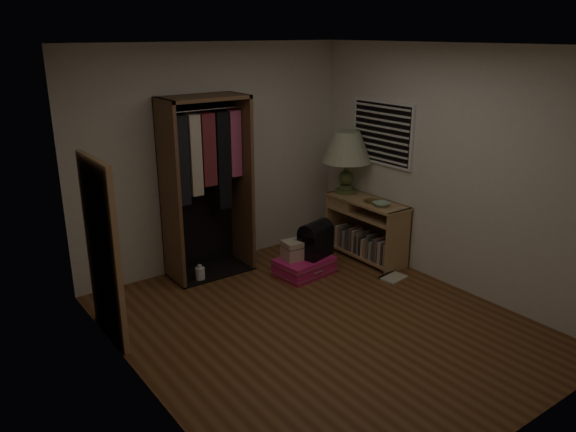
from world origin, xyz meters
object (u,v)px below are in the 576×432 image
object	(u,v)px
open_wardrobe	(208,171)
white_jug	(200,274)
train_case	(297,249)
table_lamp	(347,148)
pink_suitcase	(304,266)
console_bookshelf	(365,227)
black_bag	(316,238)
floor_mirror	(103,251)

from	to	relation	value
open_wardrobe	white_jug	distance (m)	1.18
train_case	white_jug	size ratio (longest dim) A/B	1.78
open_wardrobe	table_lamp	distance (m)	1.79
pink_suitcase	table_lamp	xyz separation A→B (m)	(0.94, 0.36, 1.22)
console_bookshelf	train_case	bearing A→B (deg)	175.94
pink_suitcase	black_bag	size ratio (longest dim) A/B	1.58
console_bookshelf	black_bag	size ratio (longest dim) A/B	2.55
open_wardrobe	table_lamp	world-z (taller)	open_wardrobe
train_case	black_bag	bearing A→B (deg)	-14.28
floor_mirror	white_jug	size ratio (longest dim) A/B	8.82
train_case	open_wardrobe	bearing A→B (deg)	143.08
pink_suitcase	train_case	world-z (taller)	train_case
console_bookshelf	table_lamp	distance (m)	1.00
floor_mirror	table_lamp	bearing A→B (deg)	7.11
floor_mirror	black_bag	distance (m)	2.49
black_bag	train_case	bearing A→B (deg)	146.48
open_wardrobe	train_case	xyz separation A→B (m)	(0.75, -0.67, -0.91)
floor_mirror	table_lamp	size ratio (longest dim) A/B	2.09
open_wardrobe	train_case	size ratio (longest dim) A/B	6.00
console_bookshelf	black_bag	bearing A→B (deg)	-179.71
floor_mirror	train_case	xyz separation A→B (m)	(2.24, 0.10, -0.54)
console_bookshelf	table_lamp	size ratio (longest dim) A/B	1.38
table_lamp	white_jug	bearing A→B (deg)	174.43
train_case	white_jug	world-z (taller)	train_case
console_bookshelf	pink_suitcase	bearing A→B (deg)	179.24
black_bag	white_jug	world-z (taller)	black_bag
black_bag	table_lamp	xyz separation A→B (m)	(0.79, 0.38, 0.91)
pink_suitcase	table_lamp	bearing A→B (deg)	15.62
floor_mirror	white_jug	bearing A→B (deg)	25.86
train_case	black_bag	xyz separation A→B (m)	(0.22, -0.08, 0.11)
pink_suitcase	console_bookshelf	bearing A→B (deg)	-6.22
open_wardrobe	pink_suitcase	bearing A→B (deg)	-41.68
floor_mirror	train_case	distance (m)	2.31
pink_suitcase	table_lamp	size ratio (longest dim) A/B	0.85
white_jug	floor_mirror	bearing A→B (deg)	-154.14
open_wardrobe	floor_mirror	size ratio (longest dim) A/B	1.21
table_lamp	pink_suitcase	bearing A→B (deg)	-158.92
train_case	table_lamp	world-z (taller)	table_lamp
console_bookshelf	pink_suitcase	size ratio (longest dim) A/B	1.62
floor_mirror	pink_suitcase	bearing A→B (deg)	1.08
floor_mirror	train_case	bearing A→B (deg)	2.62
open_wardrobe	table_lamp	bearing A→B (deg)	-11.76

